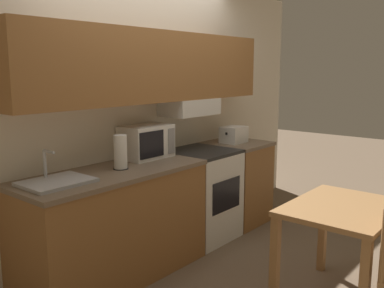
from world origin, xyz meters
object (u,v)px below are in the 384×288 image
object	(u,v)px
paper_towel_roll	(120,152)
dining_table	(342,222)
microwave	(146,142)
toaster	(234,134)
sink_basin	(56,181)
stove_range	(201,194)

from	to	relation	value
paper_towel_roll	dining_table	distance (m)	1.73
paper_towel_roll	dining_table	xyz separation A→B (m)	(0.70, -1.53, -0.42)
microwave	dining_table	size ratio (longest dim) A/B	0.51
toaster	dining_table	bearing A→B (deg)	-120.21
sink_basin	dining_table	world-z (taller)	sink_basin
sink_basin	dining_table	size ratio (longest dim) A/B	0.52
toaster	paper_towel_roll	xyz separation A→B (m)	(-1.59, -0.01, 0.05)
sink_basin	paper_towel_roll	distance (m)	0.59
microwave	sink_basin	world-z (taller)	microwave
microwave	toaster	distance (m)	1.17
dining_table	microwave	bearing A→B (deg)	99.00
microwave	paper_towel_roll	xyz separation A→B (m)	(-0.43, -0.15, -0.01)
stove_range	toaster	size ratio (longest dim) A/B	3.28
microwave	sink_basin	bearing A→B (deg)	-171.46
dining_table	toaster	bearing A→B (deg)	59.79
toaster	dining_table	world-z (taller)	toaster
toaster	stove_range	bearing A→B (deg)	-179.15
paper_towel_roll	sink_basin	bearing A→B (deg)	179.83
toaster	microwave	bearing A→B (deg)	172.96
paper_towel_roll	dining_table	bearing A→B (deg)	-65.38
microwave	dining_table	bearing A→B (deg)	-81.00
microwave	paper_towel_roll	bearing A→B (deg)	-160.48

